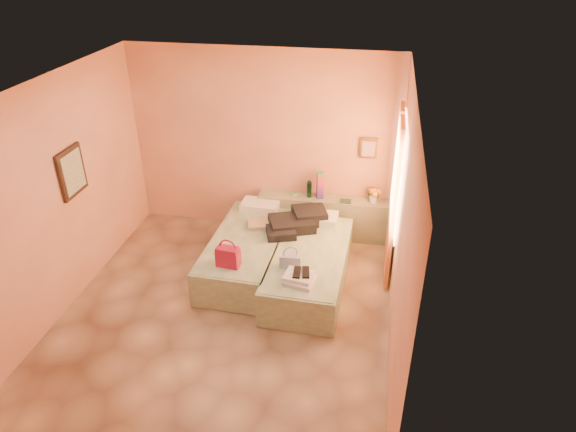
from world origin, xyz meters
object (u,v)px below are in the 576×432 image
at_px(bed_right, 309,268).
at_px(flower_vase, 374,194).
at_px(bed_left, 248,252).
at_px(blue_handbag, 290,261).
at_px(headboard_ledge, 325,217).
at_px(green_book, 346,201).
at_px(water_bottle, 309,189).
at_px(towel_stack, 300,279).
at_px(magenta_handbag, 228,256).

relative_size(bed_right, flower_vase, 7.28).
xyz_separation_m(bed_left, bed_right, (0.90, -0.22, 0.00)).
relative_size(flower_vase, blue_handbag, 1.04).
height_order(bed_left, bed_right, same).
xyz_separation_m(headboard_ledge, flower_vase, (0.70, 0.01, 0.46)).
height_order(headboard_ledge, green_book, green_book).
relative_size(water_bottle, green_book, 1.56).
bearing_deg(bed_right, flower_vase, 60.92).
xyz_separation_m(headboard_ledge, towel_stack, (-0.07, -1.93, 0.23)).
distance_m(bed_right, flower_vase, 1.58).
relative_size(blue_handbag, towel_stack, 0.75).
relative_size(bed_left, towel_stack, 5.71).
distance_m(water_bottle, green_book, 0.57).
bearing_deg(water_bottle, green_book, -7.37).
relative_size(flower_vase, towel_stack, 0.78).
bearing_deg(blue_handbag, towel_stack, -62.96).
distance_m(bed_right, blue_handbag, 0.54).
relative_size(water_bottle, blue_handbag, 0.96).
bearing_deg(blue_handbag, water_bottle, 86.84).
bearing_deg(green_book, towel_stack, -103.61).
xyz_separation_m(bed_right, flower_vase, (0.76, 1.28, 0.54)).
bearing_deg(water_bottle, flower_vase, 0.58).
height_order(flower_vase, blue_handbag, flower_vase).
relative_size(bed_right, towel_stack, 5.71).
relative_size(water_bottle, flower_vase, 0.92).
bearing_deg(bed_left, water_bottle, 57.83).
relative_size(headboard_ledge, green_book, 12.62).
bearing_deg(magenta_handbag, bed_right, 32.75).
distance_m(bed_left, blue_handbag, 0.98).
distance_m(bed_left, flower_vase, 2.04).
relative_size(bed_left, magenta_handbag, 6.94).
distance_m(green_book, towel_stack, 1.90).
height_order(blue_handbag, towel_stack, blue_handbag).
bearing_deg(headboard_ledge, towel_stack, -92.05).
relative_size(bed_left, bed_right, 1.00).
xyz_separation_m(green_book, magenta_handbag, (-1.31, -1.68, -0.03)).
xyz_separation_m(blue_handbag, towel_stack, (0.17, -0.29, -0.03)).
bearing_deg(headboard_ledge, bed_left, -132.17).
bearing_deg(blue_handbag, flower_vase, 56.69).
bearing_deg(flower_vase, green_book, -168.37).
xyz_separation_m(bed_right, water_bottle, (-0.20, 1.27, 0.53)).
distance_m(water_bottle, flower_vase, 0.96).
bearing_deg(magenta_handbag, headboard_ledge, 66.13).
relative_size(magenta_handbag, towel_stack, 0.82).
bearing_deg(magenta_handbag, water_bottle, 72.69).
xyz_separation_m(water_bottle, flower_vase, (0.96, 0.01, 0.01)).
xyz_separation_m(flower_vase, towel_stack, (-0.77, -1.94, -0.24)).
bearing_deg(blue_handbag, bed_left, 136.57).
bearing_deg(flower_vase, headboard_ledge, -179.30).
bearing_deg(green_book, bed_left, -144.35).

